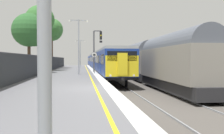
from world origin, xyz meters
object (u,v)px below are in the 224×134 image
Objects in this scene: commuter_train_at_platform at (98,61)px; background_tree_back at (30,31)px; platform_lamp_mid at (79,42)px; background_tree_left at (52,30)px; background_tree_centre at (51,31)px; platform_lamp_far at (80,51)px; background_tree_right at (40,21)px; speed_limit_sign at (94,60)px; signal_gantry at (96,46)px; freight_train_adjacent_track at (138,60)px.

background_tree_back is (-9.02, -21.54, 3.48)m from commuter_train_at_platform.
background_tree_left is at bearing 106.48° from platform_lamp_mid.
background_tree_centre is (-0.71, 5.97, 0.55)m from background_tree_left.
background_tree_left reaches higher than background_tree_back.
background_tree_back reaches higher than platform_lamp_far.
platform_lamp_mid is 0.64× the size of background_tree_right.
commuter_train_at_platform is 27.04× the size of speed_limit_sign.
signal_gantry is at bearing 10.20° from background_tree_back.
background_tree_centre is (-6.78, 19.08, 5.19)m from speed_limit_sign.
platform_lamp_far is at bearing -170.94° from commuter_train_at_platform.
signal_gantry is at bearing -94.18° from commuter_train_at_platform.
background_tree_right reaches higher than background_tree_left.
background_tree_centre is at bearing 109.55° from speed_limit_sign.
background_tree_right is (-7.33, 4.11, 3.55)m from signal_gantry.
speed_limit_sign is at bearing -85.78° from platform_lamp_far.
background_tree_left is at bearing 114.81° from speed_limit_sign.
commuter_train_at_platform is 8.17× the size of background_tree_left.
signal_gantry is 0.58× the size of background_tree_right.
commuter_train_at_platform is at bearing 61.28° from background_tree_right.
signal_gantry is 0.96× the size of platform_lamp_far.
background_tree_back is at bearing 147.06° from platform_lamp_mid.
platform_lamp_mid is at bearing -73.52° from background_tree_left.
freight_train_adjacent_track is 4.54× the size of background_tree_right.
platform_lamp_far is 11.08m from background_tree_left.
platform_lamp_far is at bearing 95.97° from signal_gantry.
background_tree_right is at bearing -108.79° from platform_lamp_far.
background_tree_left reaches higher than platform_lamp_mid.
signal_gantry is 12.17m from background_tree_left.
commuter_train_at_platform is 7.23× the size of background_tree_right.
freight_train_adjacent_track is at bearing -78.08° from commuter_train_at_platform.
background_tree_left is at bearing 81.19° from background_tree_right.
background_tree_centre is at bearing 96.80° from background_tree_left.
platform_lamp_far is 0.60× the size of background_tree_right.
speed_limit_sign is at bearing -65.19° from background_tree_left.
platform_lamp_mid is (-2.05, -4.91, 0.16)m from signal_gantry.
background_tree_centre is 11.75m from background_tree_right.
background_tree_right reaches higher than signal_gantry.
background_tree_back is (-5.49, -20.97, 1.59)m from platform_lamp_far.
freight_train_adjacent_track is 9.88m from platform_lamp_mid.
platform_lamp_mid is 0.73× the size of background_tree_left.
commuter_train_at_platform is 11.25× the size of platform_lamp_mid.
speed_limit_sign is at bearing -94.51° from commuter_train_at_platform.
signal_gantry is 9.12m from background_tree_right.
platform_lamp_far is (-1.68, 22.84, 1.64)m from speed_limit_sign.
background_tree_right reaches higher than commuter_train_at_platform.
speed_limit_sign is 0.44× the size of platform_lamp_far.
signal_gantry is 2.16× the size of speed_limit_sign.
background_tree_centre reaches higher than background_tree_back.
background_tree_centre reaches higher than signal_gantry.
background_tree_left reaches higher than signal_gantry.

